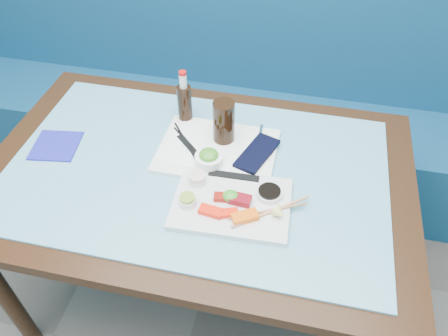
% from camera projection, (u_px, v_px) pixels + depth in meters
% --- Properties ---
extents(booth_bench, '(3.00, 0.56, 1.17)m').
position_uv_depth(booth_bench, '(241.00, 110.00, 2.27)').
color(booth_bench, navy).
rests_on(booth_bench, ground).
extents(dining_table, '(1.40, 0.90, 0.75)m').
position_uv_depth(dining_table, '(197.00, 188.00, 1.48)').
color(dining_table, black).
rests_on(dining_table, ground).
extents(glass_top, '(1.22, 0.76, 0.01)m').
position_uv_depth(glass_top, '(196.00, 170.00, 1.42)').
color(glass_top, '#5C9FB9').
rests_on(glass_top, dining_table).
extents(sashimi_plate, '(0.36, 0.26, 0.02)m').
position_uv_depth(sashimi_plate, '(232.00, 204.00, 1.30)').
color(sashimi_plate, silver).
rests_on(sashimi_plate, glass_top).
extents(salmon_left, '(0.07, 0.04, 0.02)m').
position_uv_depth(salmon_left, '(211.00, 211.00, 1.26)').
color(salmon_left, '#FF210A').
rests_on(salmon_left, sashimi_plate).
extents(salmon_mid, '(0.06, 0.05, 0.01)m').
position_uv_depth(salmon_mid, '(228.00, 213.00, 1.26)').
color(salmon_mid, '#FF210A').
rests_on(salmon_mid, sashimi_plate).
extents(salmon_right, '(0.08, 0.07, 0.02)m').
position_uv_depth(salmon_right, '(245.00, 217.00, 1.24)').
color(salmon_right, '#F85D09').
rests_on(salmon_right, sashimi_plate).
extents(tuna_left, '(0.05, 0.04, 0.02)m').
position_uv_depth(tuna_left, '(222.00, 197.00, 1.30)').
color(tuna_left, maroon).
rests_on(tuna_left, sashimi_plate).
extents(tuna_right, '(0.07, 0.04, 0.02)m').
position_uv_depth(tuna_right, '(240.00, 200.00, 1.29)').
color(tuna_right, maroon).
rests_on(tuna_right, sashimi_plate).
extents(seaweed_garnish, '(0.06, 0.06, 0.03)m').
position_uv_depth(seaweed_garnish, '(231.00, 196.00, 1.29)').
color(seaweed_garnish, '#339021').
rests_on(seaweed_garnish, sashimi_plate).
extents(ramekin_wasabi, '(0.07, 0.07, 0.02)m').
position_uv_depth(ramekin_wasabi, '(188.00, 201.00, 1.28)').
color(ramekin_wasabi, white).
rests_on(ramekin_wasabi, sashimi_plate).
extents(wasabi_fill, '(0.06, 0.06, 0.01)m').
position_uv_depth(wasabi_fill, '(187.00, 198.00, 1.27)').
color(wasabi_fill, olive).
rests_on(wasabi_fill, ramekin_wasabi).
extents(ramekin_ginger, '(0.06, 0.06, 0.02)m').
position_uv_depth(ramekin_ginger, '(197.00, 180.00, 1.34)').
color(ramekin_ginger, white).
rests_on(ramekin_ginger, sashimi_plate).
extents(ginger_fill, '(0.07, 0.07, 0.01)m').
position_uv_depth(ginger_fill, '(197.00, 176.00, 1.33)').
color(ginger_fill, beige).
rests_on(ginger_fill, ramekin_ginger).
extents(soy_dish, '(0.09, 0.09, 0.02)m').
position_uv_depth(soy_dish, '(269.00, 193.00, 1.31)').
color(soy_dish, silver).
rests_on(soy_dish, sashimi_plate).
extents(soy_fill, '(0.09, 0.09, 0.01)m').
position_uv_depth(soy_fill, '(270.00, 191.00, 1.30)').
color(soy_fill, black).
rests_on(soy_fill, soy_dish).
extents(lemon_wedge, '(0.05, 0.05, 0.04)m').
position_uv_depth(lemon_wedge, '(279.00, 214.00, 1.24)').
color(lemon_wedge, '#FFEC78').
rests_on(lemon_wedge, sashimi_plate).
extents(chopstick_sleeve, '(0.16, 0.03, 0.00)m').
position_uv_depth(chopstick_sleeve, '(234.00, 176.00, 1.37)').
color(chopstick_sleeve, black).
rests_on(chopstick_sleeve, sashimi_plate).
extents(wooden_chopstick_a, '(0.21, 0.11, 0.01)m').
position_uv_depth(wooden_chopstick_a, '(268.00, 211.00, 1.26)').
color(wooden_chopstick_a, '#996948').
rests_on(wooden_chopstick_a, sashimi_plate).
extents(wooden_chopstick_b, '(0.21, 0.17, 0.01)m').
position_uv_depth(wooden_chopstick_b, '(271.00, 211.00, 1.26)').
color(wooden_chopstick_b, tan).
rests_on(wooden_chopstick_b, sashimi_plate).
extents(serving_tray, '(0.39, 0.30, 0.01)m').
position_uv_depth(serving_tray, '(217.00, 151.00, 1.47)').
color(serving_tray, white).
rests_on(serving_tray, glass_top).
extents(paper_placemat, '(0.38, 0.30, 0.00)m').
position_uv_depth(paper_placemat, '(217.00, 149.00, 1.46)').
color(paper_placemat, white).
rests_on(paper_placemat, serving_tray).
extents(seaweed_bowl, '(0.09, 0.09, 0.04)m').
position_uv_depth(seaweed_bowl, '(209.00, 160.00, 1.40)').
color(seaweed_bowl, white).
rests_on(seaweed_bowl, serving_tray).
extents(seaweed_salad, '(0.08, 0.08, 0.03)m').
position_uv_depth(seaweed_salad, '(209.00, 155.00, 1.39)').
color(seaweed_salad, '#39891F').
rests_on(seaweed_salad, seaweed_bowl).
extents(cola_glass, '(0.09, 0.09, 0.15)m').
position_uv_depth(cola_glass, '(224.00, 122.00, 1.45)').
color(cola_glass, black).
rests_on(cola_glass, serving_tray).
extents(navy_pouch, '(0.14, 0.20, 0.01)m').
position_uv_depth(navy_pouch, '(257.00, 153.00, 1.44)').
color(navy_pouch, black).
rests_on(navy_pouch, serving_tray).
extents(fork, '(0.01, 0.09, 0.01)m').
position_uv_depth(fork, '(260.00, 133.00, 1.51)').
color(fork, silver).
rests_on(fork, serving_tray).
extents(black_chopstick_a, '(0.16, 0.22, 0.01)m').
position_uv_depth(black_chopstick_a, '(188.00, 146.00, 1.47)').
color(black_chopstick_a, black).
rests_on(black_chopstick_a, serving_tray).
extents(black_chopstick_b, '(0.17, 0.17, 0.01)m').
position_uv_depth(black_chopstick_b, '(190.00, 146.00, 1.47)').
color(black_chopstick_b, black).
rests_on(black_chopstick_b, serving_tray).
extents(tray_sleeve, '(0.11, 0.11, 0.00)m').
position_uv_depth(tray_sleeve, '(189.00, 146.00, 1.47)').
color(tray_sleeve, black).
rests_on(tray_sleeve, serving_tray).
extents(cola_bottle_body, '(0.06, 0.06, 0.15)m').
position_uv_depth(cola_bottle_body, '(185.00, 104.00, 1.54)').
color(cola_bottle_body, black).
rests_on(cola_bottle_body, glass_top).
extents(cola_bottle_neck, '(0.03, 0.03, 0.05)m').
position_uv_depth(cola_bottle_neck, '(183.00, 81.00, 1.47)').
color(cola_bottle_neck, silver).
rests_on(cola_bottle_neck, cola_bottle_body).
extents(cola_bottle_cap, '(0.03, 0.03, 0.01)m').
position_uv_depth(cola_bottle_cap, '(182.00, 73.00, 1.45)').
color(cola_bottle_cap, '#B90E0B').
rests_on(cola_bottle_cap, cola_bottle_neck).
extents(blue_napkin, '(0.17, 0.17, 0.01)m').
position_uv_depth(blue_napkin, '(56.00, 146.00, 1.49)').
color(blue_napkin, '#1B1E98').
rests_on(blue_napkin, glass_top).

